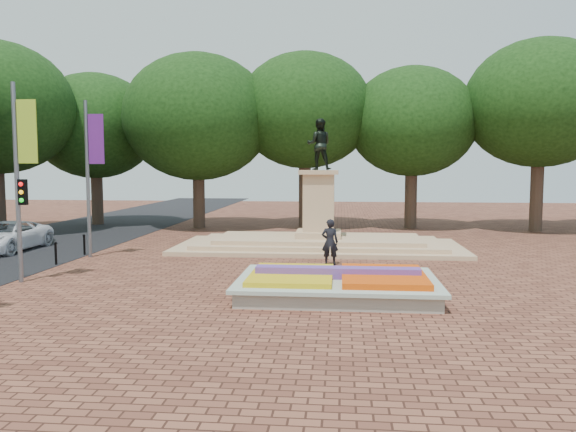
{
  "coord_description": "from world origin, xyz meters",
  "views": [
    {
      "loc": [
        1.12,
        -19.64,
        4.12
      ],
      "look_at": [
        -0.92,
        1.64,
        2.2
      ],
      "focal_mm": 35.0,
      "sensor_mm": 36.0,
      "label": 1
    }
  ],
  "objects_px": {
    "monument": "(319,231)",
    "pedestrian": "(330,242)",
    "van": "(7,236)",
    "flower_bed": "(338,284)"
  },
  "relations": [
    {
      "from": "monument",
      "to": "pedestrian",
      "type": "xyz_separation_m",
      "value": [
        0.65,
        -4.48,
        0.08
      ]
    },
    {
      "from": "monument",
      "to": "van",
      "type": "bearing_deg",
      "value": -171.74
    },
    {
      "from": "flower_bed",
      "to": "monument",
      "type": "distance_m",
      "value": 10.07
    },
    {
      "from": "flower_bed",
      "to": "monument",
      "type": "bearing_deg",
      "value": 95.87
    },
    {
      "from": "monument",
      "to": "pedestrian",
      "type": "relative_size",
      "value": 7.28
    },
    {
      "from": "flower_bed",
      "to": "pedestrian",
      "type": "bearing_deg",
      "value": 93.9
    },
    {
      "from": "van",
      "to": "monument",
      "type": "bearing_deg",
      "value": 8.1
    },
    {
      "from": "van",
      "to": "pedestrian",
      "type": "xyz_separation_m",
      "value": [
        15.65,
        -2.3,
        0.25
      ]
    },
    {
      "from": "flower_bed",
      "to": "pedestrian",
      "type": "xyz_separation_m",
      "value": [
        -0.38,
        5.52,
        0.58
      ]
    },
    {
      "from": "monument",
      "to": "flower_bed",
      "type": "bearing_deg",
      "value": -84.13
    }
  ]
}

